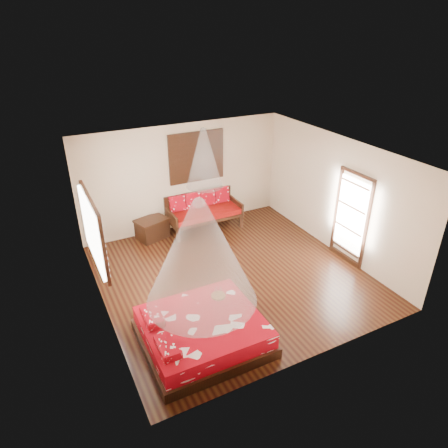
{
  "coord_description": "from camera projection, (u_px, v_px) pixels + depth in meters",
  "views": [
    {
      "loc": [
        -3.5,
        -6.5,
        5.09
      ],
      "look_at": [
        -0.04,
        0.31,
        1.15
      ],
      "focal_mm": 32.0,
      "sensor_mm": 36.0,
      "label": 1
    }
  ],
  "objects": [
    {
      "name": "room",
      "position": [
        233.0,
        219.0,
        8.25
      ],
      "size": [
        5.54,
        5.54,
        2.84
      ],
      "color": "black",
      "rests_on": "ground"
    },
    {
      "name": "bed",
      "position": [
        202.0,
        332.0,
        6.93
      ],
      "size": [
        2.08,
        1.88,
        0.64
      ],
      "rotation": [
        0.0,
        0.0,
        -0.01
      ],
      "color": "black",
      "rests_on": "floor"
    },
    {
      "name": "daybed",
      "position": [
        203.0,
        210.0,
        10.7
      ],
      "size": [
        1.95,
        0.87,
        0.98
      ],
      "color": "black",
      "rests_on": "floor"
    },
    {
      "name": "storage_chest",
      "position": [
        152.0,
        229.0,
        10.29
      ],
      "size": [
        0.91,
        0.77,
        0.53
      ],
      "rotation": [
        0.0,
        0.0,
        0.3
      ],
      "color": "black",
      "rests_on": "floor"
    },
    {
      "name": "shutter_panel",
      "position": [
        197.0,
        157.0,
        10.33
      ],
      "size": [
        1.52,
        0.06,
        1.32
      ],
      "color": "black",
      "rests_on": "wall_back"
    },
    {
      "name": "window_left",
      "position": [
        95.0,
        230.0,
        7.18
      ],
      "size": [
        0.1,
        1.74,
        1.34
      ],
      "color": "black",
      "rests_on": "wall_left"
    },
    {
      "name": "glazed_door",
      "position": [
        351.0,
        218.0,
        9.02
      ],
      "size": [
        0.08,
        1.02,
        2.16
      ],
      "color": "black",
      "rests_on": "floor"
    },
    {
      "name": "wine_tray",
      "position": [
        218.0,
        294.0,
        7.38
      ],
      "size": [
        0.27,
        0.27,
        0.22
      ],
      "rotation": [
        0.0,
        0.0,
        -0.29
      ],
      "color": "brown",
      "rests_on": "bed"
    },
    {
      "name": "mosquito_net_main",
      "position": [
        200.0,
        253.0,
        6.2
      ],
      "size": [
        1.82,
        1.82,
        1.8
      ],
      "primitive_type": "cone",
      "color": "white",
      "rests_on": "ceiling"
    },
    {
      "name": "mosquito_net_daybed",
      "position": [
        204.0,
        158.0,
        9.91
      ],
      "size": [
        0.93,
        0.93,
        1.5
      ],
      "primitive_type": "cone",
      "color": "white",
      "rests_on": "ceiling"
    }
  ]
}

